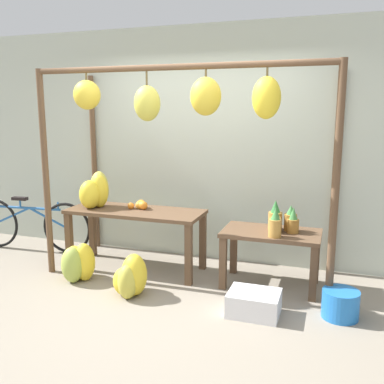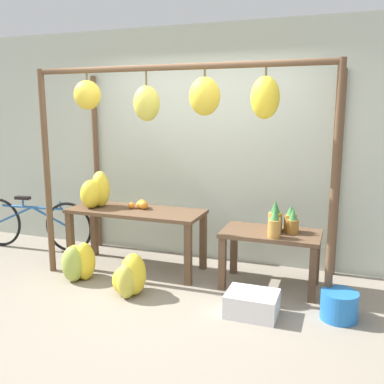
% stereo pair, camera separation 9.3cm
% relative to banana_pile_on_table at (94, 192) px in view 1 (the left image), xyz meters
% --- Properties ---
extents(ground_plane, '(20.00, 20.00, 0.00)m').
position_rel_banana_pile_on_table_xyz_m(ground_plane, '(1.14, -0.84, -0.88)').
color(ground_plane, gray).
extents(shop_wall_back, '(8.00, 0.08, 2.80)m').
position_rel_banana_pile_on_table_xyz_m(shop_wall_back, '(1.14, 0.72, 0.52)').
color(shop_wall_back, '#B7C1B2').
rests_on(shop_wall_back, ground_plane).
extents(stall_awning, '(3.09, 1.16, 2.25)m').
position_rel_banana_pile_on_table_xyz_m(stall_awning, '(1.15, -0.22, 0.83)').
color(stall_awning, brown).
rests_on(stall_awning, ground_plane).
extents(display_table_main, '(1.56, 0.59, 0.70)m').
position_rel_banana_pile_on_table_xyz_m(display_table_main, '(0.51, 0.03, -0.29)').
color(display_table_main, brown).
rests_on(display_table_main, ground_plane).
extents(display_table_side, '(1.00, 0.57, 0.59)m').
position_rel_banana_pile_on_table_xyz_m(display_table_side, '(2.05, 0.04, -0.41)').
color(display_table_side, brown).
rests_on(display_table_side, ground_plane).
extents(banana_pile_on_table, '(0.40, 0.42, 0.42)m').
position_rel_banana_pile_on_table_xyz_m(banana_pile_on_table, '(0.00, 0.00, 0.00)').
color(banana_pile_on_table, yellow).
rests_on(banana_pile_on_table, display_table_main).
extents(orange_pile, '(0.24, 0.18, 0.10)m').
position_rel_banana_pile_on_table_xyz_m(orange_pile, '(0.54, 0.11, -0.14)').
color(orange_pile, orange).
rests_on(orange_pile, display_table_main).
extents(pineapple_cluster, '(0.32, 0.41, 0.31)m').
position_rel_banana_pile_on_table_xyz_m(pineapple_cluster, '(2.15, 0.04, -0.17)').
color(pineapple_cluster, '#B27F38').
rests_on(pineapple_cluster, display_table_side).
extents(banana_pile_ground_left, '(0.46, 0.43, 0.42)m').
position_rel_banana_pile_on_table_xyz_m(banana_pile_ground_left, '(0.06, -0.49, -0.70)').
color(banana_pile_ground_left, yellow).
rests_on(banana_pile_ground_left, ground_plane).
extents(banana_pile_ground_right, '(0.40, 0.45, 0.43)m').
position_rel_banana_pile_on_table_xyz_m(banana_pile_ground_right, '(0.77, -0.64, -0.70)').
color(banana_pile_ground_right, yellow).
rests_on(banana_pile_ground_right, ground_plane).
extents(fruit_crate_white, '(0.46, 0.36, 0.21)m').
position_rel_banana_pile_on_table_xyz_m(fruit_crate_white, '(2.01, -0.65, -0.78)').
color(fruit_crate_white, silver).
rests_on(fruit_crate_white, ground_plane).
extents(blue_bucket, '(0.32, 0.32, 0.25)m').
position_rel_banana_pile_on_table_xyz_m(blue_bucket, '(2.75, -0.47, -0.76)').
color(blue_bucket, blue).
rests_on(blue_bucket, ground_plane).
extents(parked_bicycle, '(1.70, 0.20, 0.71)m').
position_rel_banana_pile_on_table_xyz_m(parked_bicycle, '(-1.11, 0.20, -0.54)').
color(parked_bicycle, black).
rests_on(parked_bicycle, ground_plane).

